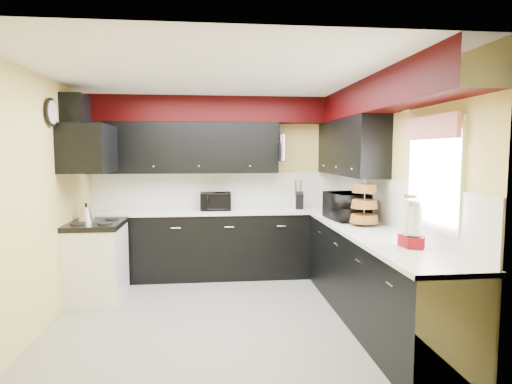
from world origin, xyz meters
TOP-DOWN VIEW (x-y plane):
  - ground at (0.00, 0.00)m, footprint 3.60×3.60m
  - wall_back at (0.00, 1.80)m, footprint 3.60×0.06m
  - wall_right at (1.80, 0.00)m, footprint 0.06×3.60m
  - wall_left at (-1.80, 0.00)m, footprint 0.06×3.60m
  - ceiling at (0.00, 0.00)m, footprint 3.60×3.60m
  - cab_back at (0.00, 1.50)m, footprint 3.60×0.60m
  - cab_right at (1.50, -0.30)m, footprint 0.60×3.00m
  - counter_back at (0.00, 1.50)m, footprint 3.62×0.64m
  - counter_right at (1.50, -0.30)m, footprint 0.64×3.02m
  - splash_back at (0.00, 1.79)m, footprint 3.60×0.02m
  - splash_right at (1.79, 0.00)m, footprint 0.02×3.60m
  - upper_back at (-0.50, 1.62)m, footprint 2.60×0.35m
  - upper_right at (1.62, 0.90)m, footprint 0.35×1.80m
  - soffit_back at (0.00, 1.62)m, footprint 3.60×0.36m
  - soffit_right at (1.62, -0.18)m, footprint 0.36×3.24m
  - stove at (-1.50, 0.75)m, footprint 0.60×0.75m
  - cooktop at (-1.50, 0.75)m, footprint 0.62×0.77m
  - hood at (-1.55, 0.75)m, footprint 0.50×0.78m
  - hood_duct at (-1.68, 0.75)m, footprint 0.24×0.40m
  - window at (1.79, -0.90)m, footprint 0.03×0.86m
  - valance at (1.73, -0.90)m, footprint 0.04×0.88m
  - pan_top at (0.82, 1.55)m, footprint 0.03×0.22m
  - pan_mid at (0.82, 1.42)m, footprint 0.03×0.28m
  - pan_low at (0.82, 1.68)m, footprint 0.03×0.24m
  - cut_board at (0.83, 1.30)m, footprint 0.03×0.26m
  - baskets at (1.52, 0.05)m, footprint 0.27×0.27m
  - clock at (-1.77, 0.25)m, footprint 0.03×0.30m
  - deco_plate at (1.77, -0.35)m, footprint 0.03×0.24m
  - toaster_oven at (-0.07, 1.50)m, footprint 0.43×0.36m
  - microwave at (1.47, 0.48)m, footprint 0.46×0.62m
  - utensil_crock at (1.10, 1.55)m, footprint 0.17×0.17m
  - knife_block at (1.10, 1.49)m, footprint 0.12×0.16m
  - kettle at (-1.64, 0.88)m, footprint 0.19×0.19m
  - dispenser_a at (1.55, -1.06)m, footprint 0.17×0.17m
  - dispenser_b at (1.55, -1.00)m, footprint 0.18×0.18m

SIDE VIEW (x-z plane):
  - ground at x=0.00m, z-range 0.00..0.00m
  - stove at x=-1.50m, z-range 0.00..0.86m
  - cab_back at x=0.00m, z-range 0.00..0.90m
  - cab_right at x=1.50m, z-range 0.00..0.90m
  - cooktop at x=-1.50m, z-range 0.86..0.92m
  - counter_back at x=0.00m, z-range 0.90..0.94m
  - counter_right at x=1.50m, z-range 0.90..0.94m
  - kettle at x=-1.64m, z-range 0.92..1.08m
  - utensil_crock at x=1.10m, z-range 0.94..1.12m
  - knife_block at x=1.10m, z-range 0.94..1.17m
  - toaster_oven at x=-0.07m, z-range 0.94..1.18m
  - microwave at x=1.47m, z-range 0.94..1.26m
  - dispenser_a at x=1.55m, z-range 0.94..1.29m
  - dispenser_b at x=1.55m, z-range 0.94..1.37m
  - baskets at x=1.52m, z-range 0.93..1.43m
  - splash_back at x=0.00m, z-range 0.94..1.44m
  - splash_right at x=1.79m, z-range 0.94..1.44m
  - wall_back at x=0.00m, z-range 0.00..2.50m
  - wall_right at x=1.80m, z-range 0.00..2.50m
  - wall_left at x=-1.80m, z-range 0.00..2.50m
  - window at x=1.79m, z-range 1.07..2.03m
  - pan_low at x=0.82m, z-range 1.51..1.93m
  - pan_mid at x=0.82m, z-range 1.52..1.98m
  - hood at x=-1.55m, z-range 1.50..2.06m
  - upper_back at x=-0.50m, z-range 1.45..2.15m
  - upper_right at x=1.62m, z-range 1.45..2.15m
  - cut_board at x=0.83m, z-range 1.62..1.98m
  - valance at x=1.73m, z-range 1.85..2.05m
  - pan_top at x=0.82m, z-range 1.80..2.20m
  - clock at x=-1.77m, z-range 2.00..2.30m
  - hood_duct at x=-1.68m, z-range 2.00..2.40m
  - deco_plate at x=1.77m, z-range 2.13..2.37m
  - soffit_back at x=0.00m, z-range 2.15..2.50m
  - soffit_right at x=1.62m, z-range 2.15..2.50m
  - ceiling at x=0.00m, z-range 2.47..2.53m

